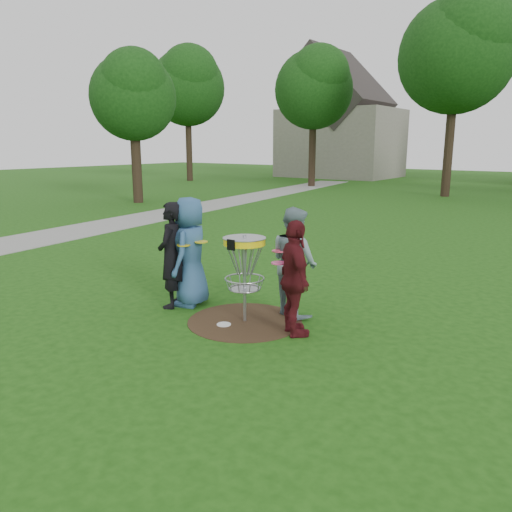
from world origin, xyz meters
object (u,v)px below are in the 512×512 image
Objects in this scene: player_grey at (294,262)px; player_maroon at (295,279)px; disc_golf_basket at (244,258)px; player_blue at (191,252)px; player_black at (171,255)px.

player_maroon is (0.49, -0.77, -0.04)m from player_grey.
disc_golf_basket is at bearing 39.15° from player_maroon.
player_blue is 1.35× the size of disc_golf_basket.
player_blue reaches higher than player_grey.
player_blue is at bearing 173.42° from disc_golf_basket.
player_grey is at bearing 91.00° from player_blue.
player_blue is 1.04× the size of player_black.
player_grey is 1.04× the size of player_maroon.
player_grey is at bearing 88.09° from player_black.
player_blue reaches higher than disc_golf_basket.
player_blue is 1.06× the size of player_grey.
player_black is at bearing 42.74° from player_maroon.
player_grey is 0.92m from player_maroon.
player_grey reaches higher than disc_golf_basket.
disc_golf_basket is (1.27, -0.15, 0.09)m from player_blue.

